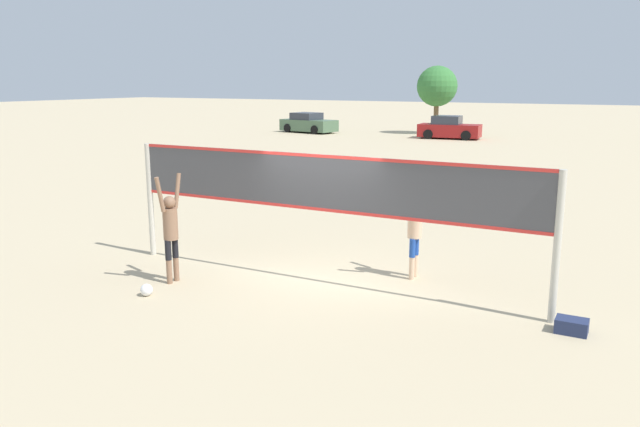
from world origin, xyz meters
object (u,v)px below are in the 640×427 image
(player_spiker, at_px, (171,227))
(player_blocker, at_px, (415,226))
(tree_right_cluster, at_px, (437,87))
(parked_car_near, at_px, (308,124))
(parked_car_mid, at_px, (449,128))
(gear_bag, at_px, (572,326))
(volleyball, at_px, (147,290))
(volleyball_net, at_px, (320,193))

(player_spiker, height_order, player_blocker, player_spiker)
(player_spiker, bearing_deg, tree_right_cluster, 9.83)
(parked_car_near, bearing_deg, parked_car_mid, 11.23)
(parked_car_near, bearing_deg, gear_bag, -43.57)
(volleyball, relative_size, tree_right_cluster, 0.05)
(volleyball, distance_m, gear_bag, 7.27)
(gear_bag, xyz_separation_m, tree_right_cluster, (-13.33, 34.67, 3.29))
(player_blocker, relative_size, gear_bag, 4.22)
(player_spiker, height_order, tree_right_cluster, tree_right_cluster)
(volleyball_net, distance_m, player_blocker, 2.01)
(parked_car_near, distance_m, parked_car_mid, 10.80)
(volleyball, bearing_deg, gear_bag, 14.52)
(player_spiker, bearing_deg, gear_bag, -82.21)
(player_spiker, distance_m, parked_car_near, 35.55)
(gear_bag, distance_m, tree_right_cluster, 37.29)
(volleyball, bearing_deg, volleyball_net, 41.41)
(volleyball_net, relative_size, parked_car_near, 1.90)
(player_blocker, bearing_deg, volleyball_net, -52.65)
(volleyball_net, distance_m, gear_bag, 4.90)
(player_blocker, distance_m, parked_car_near, 35.35)
(volleyball, xyz_separation_m, tree_right_cluster, (-6.29, 36.49, 3.29))
(player_blocker, bearing_deg, parked_car_mid, -164.61)
(volleyball_net, distance_m, player_spiker, 2.94)
(player_blocker, relative_size, volleyball, 9.03)
(player_spiker, bearing_deg, parked_car_near, 24.89)
(volleyball, relative_size, parked_car_mid, 0.05)
(player_spiker, xyz_separation_m, gear_bag, (7.15, 0.98, -0.99))
(player_spiker, height_order, parked_car_mid, player_spiker)
(gear_bag, distance_m, parked_car_near, 38.30)
(player_spiker, xyz_separation_m, tree_right_cluster, (-6.18, 35.65, 2.30))
(volleyball_net, height_order, player_spiker, volleyball_net)
(player_blocker, distance_m, gear_bag, 3.57)
(player_spiker, distance_m, gear_bag, 7.29)
(volleyball_net, height_order, parked_car_near, volleyball_net)
(gear_bag, bearing_deg, parked_car_near, 125.27)
(gear_bag, relative_size, parked_car_near, 0.11)
(gear_bag, xyz_separation_m, parked_car_near, (-22.11, 31.27, 0.55))
(volleyball_net, bearing_deg, player_blocker, 37.35)
(volleyball_net, relative_size, volleyball, 38.45)
(volleyball, bearing_deg, player_blocker, 39.92)
(volleyball_net, bearing_deg, parked_car_near, 119.50)
(player_blocker, distance_m, parked_car_mid, 30.93)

